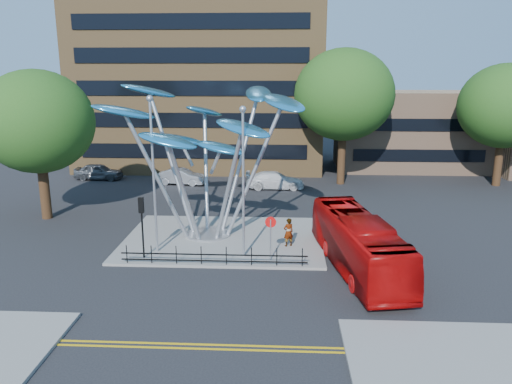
# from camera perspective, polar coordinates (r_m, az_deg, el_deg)

# --- Properties ---
(ground) EXTENTS (120.00, 120.00, 0.00)m
(ground) POSITION_cam_1_polar(r_m,az_deg,el_deg) (25.40, -3.07, -10.06)
(ground) COLOR black
(ground) RESTS_ON ground
(traffic_island) EXTENTS (12.00, 9.00, 0.15)m
(traffic_island) POSITION_cam_1_polar(r_m,az_deg,el_deg) (31.02, -3.77, -5.37)
(traffic_island) COLOR slate
(traffic_island) RESTS_ON ground
(double_yellow_near) EXTENTS (40.00, 0.12, 0.01)m
(double_yellow_near) POSITION_cam_1_polar(r_m,az_deg,el_deg) (20.11, -4.91, -17.00)
(double_yellow_near) COLOR gold
(double_yellow_near) RESTS_ON ground
(double_yellow_far) EXTENTS (40.00, 0.12, 0.01)m
(double_yellow_far) POSITION_cam_1_polar(r_m,az_deg,el_deg) (19.85, -5.03, -17.45)
(double_yellow_far) COLOR gold
(double_yellow_far) RESTS_ON ground
(brick_tower) EXTENTS (25.00, 15.00, 30.00)m
(brick_tower) POSITION_cam_1_polar(r_m,az_deg,el_deg) (55.91, -6.17, 18.69)
(brick_tower) COLOR olive
(brick_tower) RESTS_ON ground
(low_building_near) EXTENTS (15.00, 8.00, 8.00)m
(low_building_near) POSITION_cam_1_polar(r_m,az_deg,el_deg) (55.11, 17.19, 6.76)
(low_building_near) COLOR tan
(low_building_near) RESTS_ON ground
(tree_right) EXTENTS (8.80, 8.80, 12.11)m
(tree_right) POSITION_cam_1_polar(r_m,az_deg,el_deg) (45.45, 10.03, 10.87)
(tree_right) COLOR black
(tree_right) RESTS_ON ground
(tree_left) EXTENTS (7.60, 7.60, 10.32)m
(tree_left) POSITION_cam_1_polar(r_m,az_deg,el_deg) (37.13, -23.71, 7.34)
(tree_left) COLOR black
(tree_left) RESTS_ON ground
(tree_far) EXTENTS (8.00, 8.00, 10.81)m
(tree_far) POSITION_cam_1_polar(r_m,az_deg,el_deg) (49.20, 26.58, 8.76)
(tree_far) COLOR black
(tree_far) RESTS_ON ground
(leaf_sculpture) EXTENTS (12.72, 9.54, 9.51)m
(leaf_sculpture) POSITION_cam_1_polar(r_m,az_deg,el_deg) (30.29, -5.85, 7.34)
(leaf_sculpture) COLOR #9EA0A5
(leaf_sculpture) RESTS_ON traffic_island
(street_lamp_left) EXTENTS (0.36, 0.36, 8.80)m
(street_lamp_left) POSITION_cam_1_polar(r_m,az_deg,el_deg) (27.92, -11.70, 3.41)
(street_lamp_left) COLOR #9EA0A5
(street_lamp_left) RESTS_ON traffic_island
(street_lamp_right) EXTENTS (0.36, 0.36, 8.30)m
(street_lamp_right) POSITION_cam_1_polar(r_m,az_deg,el_deg) (26.66, -1.48, 2.63)
(street_lamp_right) COLOR #9EA0A5
(street_lamp_right) RESTS_ON traffic_island
(traffic_light_island) EXTENTS (0.28, 0.18, 3.42)m
(traffic_light_island) POSITION_cam_1_polar(r_m,az_deg,el_deg) (27.74, -12.94, -2.55)
(traffic_light_island) COLOR black
(traffic_light_island) RESTS_ON traffic_island
(no_entry_sign_island) EXTENTS (0.60, 0.10, 2.45)m
(no_entry_sign_island) POSITION_cam_1_polar(r_m,az_deg,el_deg) (26.97, 1.68, -4.45)
(no_entry_sign_island) COLOR #9EA0A5
(no_entry_sign_island) RESTS_ON traffic_island
(pedestrian_railing_front) EXTENTS (10.00, 0.06, 1.00)m
(pedestrian_railing_front) POSITION_cam_1_polar(r_m,az_deg,el_deg) (26.86, -4.85, -7.44)
(pedestrian_railing_front) COLOR black
(pedestrian_railing_front) RESTS_ON traffic_island
(red_bus) EXTENTS (4.21, 10.71, 2.91)m
(red_bus) POSITION_cam_1_polar(r_m,az_deg,el_deg) (26.73, 11.59, -5.73)
(red_bus) COLOR #A60707
(red_bus) RESTS_ON ground
(pedestrian) EXTENTS (0.74, 0.64, 1.71)m
(pedestrian) POSITION_cam_1_polar(r_m,az_deg,el_deg) (29.33, 3.72, -4.61)
(pedestrian) COLOR gray
(pedestrian) RESTS_ON traffic_island
(parked_car_left) EXTENTS (4.52, 1.88, 1.53)m
(parked_car_left) POSITION_cam_1_polar(r_m,az_deg,el_deg) (49.79, -17.56, 2.24)
(parked_car_left) COLOR #474A4F
(parked_car_left) RESTS_ON ground
(parked_car_mid) EXTENTS (4.57, 2.16, 1.45)m
(parked_car_mid) POSITION_cam_1_polar(r_m,az_deg,el_deg) (45.98, -8.50, 1.76)
(parked_car_mid) COLOR #AAADB2
(parked_car_mid) RESTS_ON ground
(parked_car_right) EXTENTS (5.17, 2.22, 1.48)m
(parked_car_right) POSITION_cam_1_polar(r_m,az_deg,el_deg) (43.90, 2.17, 1.34)
(parked_car_right) COLOR silver
(parked_car_right) RESTS_ON ground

